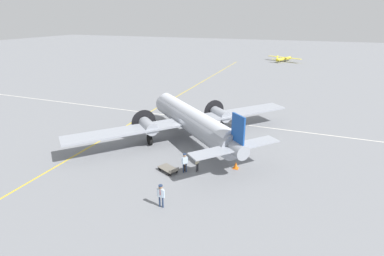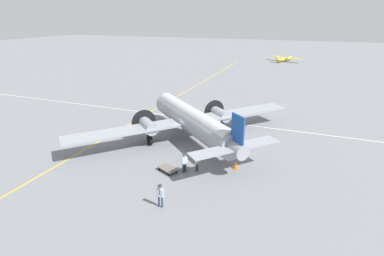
# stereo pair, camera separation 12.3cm
# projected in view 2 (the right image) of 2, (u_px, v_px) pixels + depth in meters

# --- Properties ---
(ground_plane) EXTENTS (300.00, 300.00, 0.00)m
(ground_plane) POSITION_uv_depth(u_px,v_px,m) (192.00, 141.00, 32.07)
(ground_plane) COLOR slate
(apron_line_eastwest) EXTENTS (120.00, 0.16, 0.01)m
(apron_line_eastwest) POSITION_uv_depth(u_px,v_px,m) (119.00, 130.00, 35.23)
(apron_line_eastwest) COLOR gold
(apron_line_eastwest) RESTS_ON ground_plane
(apron_line_northsouth) EXTENTS (0.16, 120.00, 0.01)m
(apron_line_northsouth) POSITION_uv_depth(u_px,v_px,m) (212.00, 121.00, 38.28)
(apron_line_northsouth) COLOR silver
(apron_line_northsouth) RESTS_ON ground_plane
(airliner_main) EXTENTS (20.65, 19.47, 5.32)m
(airliner_main) POSITION_uv_depth(u_px,v_px,m) (190.00, 119.00, 31.54)
(airliner_main) COLOR #9399A3
(airliner_main) RESTS_ON ground_plane
(crew_foreground) EXTENTS (0.30, 0.60, 1.76)m
(crew_foreground) POSITION_uv_depth(u_px,v_px,m) (160.00, 193.00, 20.65)
(crew_foreground) COLOR navy
(crew_foreground) RESTS_ON ground_plane
(passenger_boarding) EXTENTS (0.42, 0.47, 1.74)m
(passenger_boarding) POSITION_uv_depth(u_px,v_px,m) (184.00, 161.00, 25.32)
(passenger_boarding) COLOR navy
(passenger_boarding) RESTS_ON ground_plane
(ramp_agent) EXTENTS (0.57, 0.27, 1.67)m
(ramp_agent) POSITION_uv_depth(u_px,v_px,m) (197.00, 161.00, 25.49)
(ramp_agent) COLOR #2D2D33
(ramp_agent) RESTS_ON ground_plane
(suitcase_near_door) EXTENTS (0.38, 0.20, 0.51)m
(suitcase_near_door) POSITION_uv_depth(u_px,v_px,m) (184.00, 168.00, 25.97)
(suitcase_near_door) COLOR #47331E
(suitcase_near_door) RESTS_ON ground_plane
(baggage_cart) EXTENTS (1.67, 2.02, 0.56)m
(baggage_cart) POSITION_uv_depth(u_px,v_px,m) (168.00, 169.00, 25.73)
(baggage_cart) COLOR #6B665B
(baggage_cart) RESTS_ON ground_plane
(light_aircraft_distant) EXTENTS (7.74, 9.89, 2.02)m
(light_aircraft_distant) POSITION_uv_depth(u_px,v_px,m) (285.00, 59.00, 87.43)
(light_aircraft_distant) COLOR yellow
(light_aircraft_distant) RESTS_ON ground_plane
(traffic_cone) EXTENTS (0.48, 0.48, 0.63)m
(traffic_cone) POSITION_uv_depth(u_px,v_px,m) (236.00, 165.00, 26.23)
(traffic_cone) COLOR orange
(traffic_cone) RESTS_ON ground_plane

